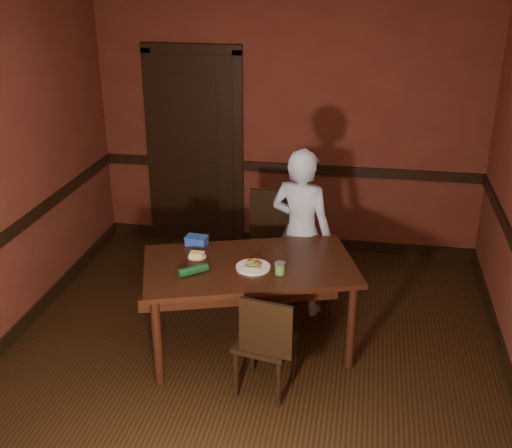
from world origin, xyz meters
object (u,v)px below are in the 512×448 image
(dining_table, at_px, (250,306))
(food_tub, at_px, (197,241))
(chair_far, at_px, (272,249))
(person, at_px, (301,233))
(sandwich_plate, at_px, (253,266))
(sauce_jar, at_px, (280,268))
(cheese_saucer, at_px, (197,256))
(chair_near, at_px, (265,340))

(dining_table, xyz_separation_m, food_tub, (-0.50, 0.27, 0.42))
(chair_far, distance_m, food_tub, 0.86)
(person, height_order, sandwich_plate, person)
(person, bearing_deg, food_tub, 43.86)
(person, relative_size, sauce_jar, 16.29)
(sandwich_plate, relative_size, cheese_saucer, 1.82)
(chair_near, bearing_deg, person, -84.65)
(person, bearing_deg, dining_table, 81.58)
(sandwich_plate, height_order, cheese_saucer, sandwich_plate)
(chair_near, height_order, sandwich_plate, same)
(dining_table, bearing_deg, person, 46.67)
(food_tub, bearing_deg, sauce_jar, -21.71)
(sauce_jar, height_order, cheese_saucer, sauce_jar)
(person, xyz_separation_m, sauce_jar, (-0.07, -0.81, 0.05))
(sandwich_plate, bearing_deg, person, 69.50)
(sauce_jar, bearing_deg, dining_table, 154.56)
(food_tub, bearing_deg, dining_table, -22.74)
(person, height_order, sauce_jar, person)
(chair_near, bearing_deg, sandwich_plate, -58.28)
(chair_near, bearing_deg, dining_table, -56.77)
(chair_far, bearing_deg, chair_near, -79.19)
(person, distance_m, sauce_jar, 0.81)
(person, distance_m, food_tub, 0.92)
(chair_far, height_order, person, person)
(sauce_jar, relative_size, food_tub, 0.49)
(chair_far, distance_m, person, 0.42)
(cheese_saucer, bearing_deg, sandwich_plate, -12.21)
(chair_far, height_order, chair_near, chair_far)
(person, bearing_deg, sandwich_plate, 86.28)
(person, bearing_deg, sauce_jar, 102.00)
(chair_far, xyz_separation_m, food_tub, (-0.54, -0.59, 0.31))
(chair_near, height_order, cheese_saucer, chair_near)
(sauce_jar, bearing_deg, person, 85.22)
(sauce_jar, relative_size, cheese_saucer, 0.64)
(sandwich_plate, bearing_deg, cheese_saucer, 167.79)
(person, distance_m, sandwich_plate, 0.81)
(sauce_jar, bearing_deg, food_tub, 152.50)
(sandwich_plate, distance_m, sauce_jar, 0.22)
(sauce_jar, bearing_deg, cheese_saucer, 167.17)
(dining_table, distance_m, cheese_saucer, 0.59)
(sandwich_plate, height_order, sauce_jar, sauce_jar)
(chair_near, xyz_separation_m, cheese_saucer, (-0.64, 0.54, 0.37))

